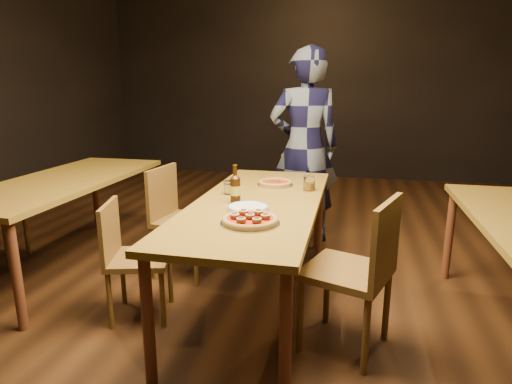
% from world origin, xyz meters
% --- Properties ---
extents(ground, '(9.00, 9.00, 0.00)m').
position_xyz_m(ground, '(0.00, 0.00, 0.00)').
color(ground, black).
extents(room_shell, '(9.00, 9.00, 9.00)m').
position_xyz_m(room_shell, '(0.00, 0.00, 1.86)').
color(room_shell, black).
rests_on(room_shell, ground).
extents(table_main, '(0.80, 2.00, 0.75)m').
position_xyz_m(table_main, '(0.00, 0.00, 0.68)').
color(table_main, brown).
rests_on(table_main, ground).
extents(table_left, '(0.80, 2.00, 0.75)m').
position_xyz_m(table_left, '(-1.70, 0.30, 0.68)').
color(table_left, brown).
rests_on(table_left, ground).
extents(chair_main_nw, '(0.47, 0.47, 0.81)m').
position_xyz_m(chair_main_nw, '(-0.71, -0.31, 0.41)').
color(chair_main_nw, brown).
rests_on(chair_main_nw, ground).
extents(chair_main_sw, '(0.47, 0.47, 0.91)m').
position_xyz_m(chair_main_sw, '(-0.67, 0.37, 0.45)').
color(chair_main_sw, brown).
rests_on(chair_main_sw, ground).
extents(chair_main_e, '(0.57, 0.57, 0.95)m').
position_xyz_m(chair_main_e, '(0.60, -0.36, 0.48)').
color(chair_main_e, brown).
rests_on(chair_main_e, ground).
extents(chair_end, '(0.42, 0.42, 0.86)m').
position_xyz_m(chair_end, '(0.12, 1.31, 0.43)').
color(chair_end, brown).
rests_on(chair_end, ground).
extents(pizza_meatball, '(0.33, 0.33, 0.06)m').
position_xyz_m(pizza_meatball, '(0.07, -0.48, 0.77)').
color(pizza_meatball, '#B7B7BF').
rests_on(pizza_meatball, table_main).
extents(pizza_margherita, '(0.27, 0.27, 0.04)m').
position_xyz_m(pizza_margherita, '(0.03, 0.47, 0.77)').
color(pizza_margherita, '#B7B7BF').
rests_on(pizza_margherita, table_main).
extents(plate_stack, '(0.25, 0.25, 0.02)m').
position_xyz_m(plate_stack, '(-0.01, -0.22, 0.76)').
color(plate_stack, white).
rests_on(plate_stack, table_main).
extents(beer_bottle, '(0.07, 0.07, 0.24)m').
position_xyz_m(beer_bottle, '(-0.13, -0.08, 0.84)').
color(beer_bottle, black).
rests_on(beer_bottle, table_main).
extents(water_glass, '(0.08, 0.08, 0.09)m').
position_xyz_m(water_glass, '(-0.23, 0.13, 0.80)').
color(water_glass, white).
rests_on(water_glass, table_main).
extents(amber_glass, '(0.09, 0.09, 0.11)m').
position_xyz_m(amber_glass, '(0.30, 0.36, 0.80)').
color(amber_glass, '#A26D12').
rests_on(amber_glass, table_main).
extents(diner, '(0.77, 0.62, 1.83)m').
position_xyz_m(diner, '(0.15, 1.37, 0.92)').
color(diner, black).
rests_on(diner, ground).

